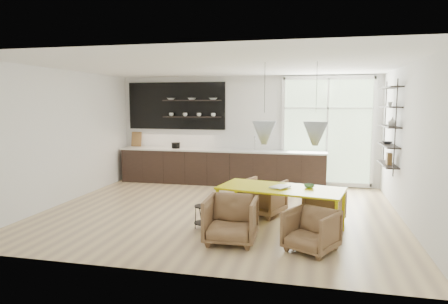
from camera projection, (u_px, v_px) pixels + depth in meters
room at (256, 136)px, 8.84m from camera, size 7.02×6.01×2.91m
kitchen_run at (218, 162)px, 10.77m from camera, size 5.54×0.69×2.75m
right_shelving at (390, 129)px, 8.28m from camera, size 0.26×1.22×1.90m
dining_table at (281, 191)px, 6.77m from camera, size 2.22×1.32×0.76m
armchair_back_left at (263, 197)px, 7.82m from camera, size 0.98×0.99×0.71m
armchair_back_right at (325, 207)px, 7.26m from camera, size 0.82×0.83×0.59m
armchair_front_left at (231, 220)px, 6.25m from camera, size 0.80×0.83×0.73m
armchair_front_right at (311, 231)px, 5.89m from camera, size 0.92×0.93×0.63m
wire_stool at (204, 214)px, 6.91m from camera, size 0.33×0.33×0.42m
table_book at (274, 186)px, 6.83m from camera, size 0.38×0.41×0.03m
table_bowl at (309, 186)px, 6.75m from camera, size 0.22×0.22×0.06m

